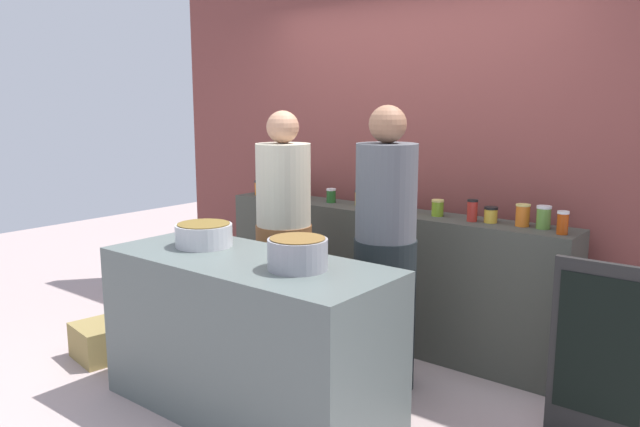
{
  "coord_description": "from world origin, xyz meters",
  "views": [
    {
      "loc": [
        2.33,
        -2.58,
        1.73
      ],
      "look_at": [
        0.0,
        0.35,
        1.05
      ],
      "focal_mm": 34.44,
      "sensor_mm": 36.0,
      "label": 1
    }
  ],
  "objects_px": {
    "preserve_jar_1": "(275,188)",
    "preserve_jar_2": "(294,190)",
    "preserve_jar_7": "(383,202)",
    "preserve_jar_12": "(523,215)",
    "preserve_jar_6": "(372,201)",
    "preserve_jar_0": "(259,188)",
    "cook_in_cap": "(385,264)",
    "preserve_jar_3": "(299,191)",
    "preserve_jar_5": "(360,198)",
    "preserve_jar_11": "(491,215)",
    "cook_with_tongs": "(284,246)",
    "cooking_pot_center": "(298,254)",
    "preserve_jar_8": "(406,204)",
    "preserve_jar_10": "(472,210)",
    "preserve_jar_4": "(331,195)",
    "preserve_jar_9": "(438,208)",
    "chalkboard_sign": "(600,355)",
    "cooking_pot_left": "(204,235)",
    "preserve_jar_13": "(544,217)",
    "bread_crate": "(103,341)",
    "preserve_jar_14": "(563,223)"
  },
  "relations": [
    {
      "from": "cooking_pot_center",
      "to": "preserve_jar_8",
      "type": "bearing_deg",
      "value": 97.28
    },
    {
      "from": "preserve_jar_3",
      "to": "preserve_jar_9",
      "type": "height_order",
      "value": "preserve_jar_3"
    },
    {
      "from": "chalkboard_sign",
      "to": "cooking_pot_left",
      "type": "bearing_deg",
      "value": -158.61
    },
    {
      "from": "preserve_jar_6",
      "to": "preserve_jar_9",
      "type": "bearing_deg",
      "value": 2.06
    },
    {
      "from": "preserve_jar_3",
      "to": "preserve_jar_4",
      "type": "relative_size",
      "value": 1.25
    },
    {
      "from": "preserve_jar_0",
      "to": "preserve_jar_2",
      "type": "distance_m",
      "value": 0.31
    },
    {
      "from": "preserve_jar_0",
      "to": "cook_with_tongs",
      "type": "xyz_separation_m",
      "value": [
        0.79,
        -0.57,
        -0.28
      ]
    },
    {
      "from": "cooking_pot_left",
      "to": "cook_in_cap",
      "type": "distance_m",
      "value": 1.09
    },
    {
      "from": "preserve_jar_11",
      "to": "cook_in_cap",
      "type": "bearing_deg",
      "value": -118.82
    },
    {
      "from": "preserve_jar_9",
      "to": "bread_crate",
      "type": "bearing_deg",
      "value": -139.0
    },
    {
      "from": "preserve_jar_0",
      "to": "cook_with_tongs",
      "type": "relative_size",
      "value": 0.07
    },
    {
      "from": "preserve_jar_11",
      "to": "preserve_jar_12",
      "type": "height_order",
      "value": "preserve_jar_12"
    },
    {
      "from": "preserve_jar_6",
      "to": "preserve_jar_8",
      "type": "relative_size",
      "value": 0.8
    },
    {
      "from": "preserve_jar_4",
      "to": "preserve_jar_8",
      "type": "xyz_separation_m",
      "value": [
        0.68,
        -0.03,
        0.01
      ]
    },
    {
      "from": "preserve_jar_4",
      "to": "preserve_jar_11",
      "type": "xyz_separation_m",
      "value": [
        1.28,
        0.0,
        -0.0
      ]
    },
    {
      "from": "preserve_jar_14",
      "to": "cook_in_cap",
      "type": "distance_m",
      "value": 1.06
    },
    {
      "from": "preserve_jar_0",
      "to": "preserve_jar_13",
      "type": "xyz_separation_m",
      "value": [
        2.32,
        0.08,
        0.01
      ]
    },
    {
      "from": "preserve_jar_5",
      "to": "preserve_jar_13",
      "type": "relative_size",
      "value": 0.82
    },
    {
      "from": "preserve_jar_10",
      "to": "preserve_jar_1",
      "type": "bearing_deg",
      "value": -179.97
    },
    {
      "from": "preserve_jar_4",
      "to": "preserve_jar_5",
      "type": "bearing_deg",
      "value": 5.88
    },
    {
      "from": "preserve_jar_4",
      "to": "chalkboard_sign",
      "type": "bearing_deg",
      "value": -14.73
    },
    {
      "from": "preserve_jar_11",
      "to": "preserve_jar_5",
      "type": "bearing_deg",
      "value": 178.65
    },
    {
      "from": "preserve_jar_8",
      "to": "preserve_jar_13",
      "type": "xyz_separation_m",
      "value": [
        0.93,
        0.05,
        0.01
      ]
    },
    {
      "from": "preserve_jar_11",
      "to": "preserve_jar_13",
      "type": "height_order",
      "value": "preserve_jar_13"
    },
    {
      "from": "preserve_jar_6",
      "to": "preserve_jar_13",
      "type": "xyz_separation_m",
      "value": [
        1.22,
        0.04,
        0.02
      ]
    },
    {
      "from": "preserve_jar_1",
      "to": "preserve_jar_2",
      "type": "relative_size",
      "value": 1.11
    },
    {
      "from": "preserve_jar_8",
      "to": "chalkboard_sign",
      "type": "distance_m",
      "value": 1.63
    },
    {
      "from": "preserve_jar_6",
      "to": "preserve_jar_8",
      "type": "xyz_separation_m",
      "value": [
        0.29,
        -0.01,
        0.01
      ]
    },
    {
      "from": "preserve_jar_12",
      "to": "preserve_jar_3",
      "type": "bearing_deg",
      "value": -177.71
    },
    {
      "from": "cooking_pot_left",
      "to": "cooking_pot_center",
      "type": "distance_m",
      "value": 0.76
    },
    {
      "from": "preserve_jar_10",
      "to": "preserve_jar_8",
      "type": "bearing_deg",
      "value": 179.96
    },
    {
      "from": "preserve_jar_1",
      "to": "preserve_jar_2",
      "type": "height_order",
      "value": "preserve_jar_1"
    },
    {
      "from": "preserve_jar_1",
      "to": "cooking_pot_center",
      "type": "xyz_separation_m",
      "value": [
        1.41,
        -1.36,
        -0.06
      ]
    },
    {
      "from": "preserve_jar_3",
      "to": "preserve_jar_4",
      "type": "bearing_deg",
      "value": 11.19
    },
    {
      "from": "preserve_jar_3",
      "to": "preserve_jar_5",
      "type": "relative_size",
      "value": 1.17
    },
    {
      "from": "preserve_jar_1",
      "to": "preserve_jar_13",
      "type": "xyz_separation_m",
      "value": [
        2.16,
        0.05,
        0.01
      ]
    },
    {
      "from": "preserve_jar_3",
      "to": "preserve_jar_8",
      "type": "relative_size",
      "value": 1.06
    },
    {
      "from": "cooking_pot_left",
      "to": "cook_with_tongs",
      "type": "distance_m",
      "value": 0.75
    },
    {
      "from": "preserve_jar_7",
      "to": "preserve_jar_10",
      "type": "distance_m",
      "value": 0.66
    },
    {
      "from": "preserve_jar_2",
      "to": "preserve_jar_6",
      "type": "relative_size",
      "value": 1.13
    },
    {
      "from": "preserve_jar_3",
      "to": "preserve_jar_11",
      "type": "bearing_deg",
      "value": 2.08
    },
    {
      "from": "preserve_jar_1",
      "to": "preserve_jar_12",
      "type": "bearing_deg",
      "value": 1.38
    },
    {
      "from": "preserve_jar_0",
      "to": "cook_in_cap",
      "type": "xyz_separation_m",
      "value": [
        1.63,
        -0.6,
        -0.26
      ]
    },
    {
      "from": "preserve_jar_3",
      "to": "cooking_pot_left",
      "type": "bearing_deg",
      "value": -74.02
    },
    {
      "from": "chalkboard_sign",
      "to": "preserve_jar_3",
      "type": "bearing_deg",
      "value": 168.18
    },
    {
      "from": "preserve_jar_3",
      "to": "cook_in_cap",
      "type": "xyz_separation_m",
      "value": [
        1.2,
        -0.61,
        -0.26
      ]
    },
    {
      "from": "preserve_jar_8",
      "to": "preserve_jar_13",
      "type": "bearing_deg",
      "value": 3.2
    },
    {
      "from": "preserve_jar_4",
      "to": "cooking_pot_center",
      "type": "bearing_deg",
      "value": -58.51
    },
    {
      "from": "preserve_jar_0",
      "to": "preserve_jar_8",
      "type": "relative_size",
      "value": 0.94
    },
    {
      "from": "preserve_jar_2",
      "to": "preserve_jar_7",
      "type": "relative_size",
      "value": 0.99
    }
  ]
}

